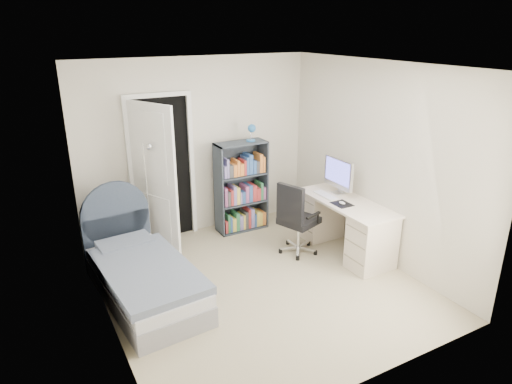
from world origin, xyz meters
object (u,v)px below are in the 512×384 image
nightstand (120,226)px  desk (345,224)px  floor_lamp (151,211)px  bookcase (242,191)px  office_chair (295,216)px  bed (143,275)px

nightstand → desk: bearing=-28.1°
nightstand → floor_lamp: (0.34, -0.28, 0.25)m
bookcase → office_chair: size_ratio=1.59×
desk → floor_lamp: bearing=153.8°
desk → nightstand: bearing=151.9°
bed → office_chair: size_ratio=1.90×
floor_lamp → desk: 2.55m
bed → bookcase: 2.13m
bed → office_chair: 2.07m
bed → nightstand: size_ratio=3.31×
desk → office_chair: (-0.63, 0.25, 0.15)m
nightstand → desk: size_ratio=0.39×
bookcase → nightstand: bearing=176.6°
floor_lamp → office_chair: 1.88m
desk → office_chair: 0.69m
nightstand → office_chair: bearing=-30.0°
desk → office_chair: size_ratio=1.49×
nightstand → desk: 2.98m
bed → desk: desk is taller
floor_lamp → office_chair: (1.66, -0.88, -0.08)m
bed → desk: (2.67, -0.22, 0.14)m
bookcase → desk: size_ratio=1.07×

